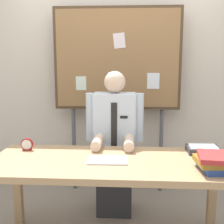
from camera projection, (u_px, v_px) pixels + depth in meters
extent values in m
cube|color=beige|center=(118.00, 74.00, 3.48)|extent=(6.40, 0.08, 2.70)
cube|color=tan|center=(111.00, 163.00, 2.34)|extent=(1.88, 0.77, 0.05)
cube|color=tan|center=(18.00, 188.00, 2.77)|extent=(0.07, 0.07, 0.69)
cube|color=tan|center=(212.00, 193.00, 2.66)|extent=(0.07, 0.07, 0.69)
cube|color=#2D2D33|center=(115.00, 190.00, 3.01)|extent=(0.34, 0.30, 0.44)
cube|color=silver|center=(115.00, 132.00, 2.90)|extent=(0.40, 0.22, 0.76)
sphere|color=beige|center=(115.00, 82.00, 2.82)|extent=(0.20, 0.20, 0.20)
cylinder|color=silver|center=(91.00, 117.00, 2.87)|extent=(0.09, 0.09, 0.46)
cylinder|color=silver|center=(139.00, 118.00, 2.84)|extent=(0.09, 0.09, 0.46)
cylinder|color=beige|center=(97.00, 142.00, 2.66)|extent=(0.09, 0.30, 0.09)
cylinder|color=beige|center=(129.00, 143.00, 2.64)|extent=(0.09, 0.30, 0.09)
cube|color=black|center=(114.00, 129.00, 2.78)|extent=(0.06, 0.01, 0.50)
cube|color=black|center=(124.00, 117.00, 2.75)|extent=(0.07, 0.01, 0.02)
cube|color=#4C3823|center=(117.00, 59.00, 3.26)|extent=(1.38, 0.05, 1.10)
cube|color=olive|center=(117.00, 59.00, 3.25)|extent=(1.32, 0.04, 1.04)
cylinder|color=#59595E|center=(74.00, 148.00, 3.50)|extent=(0.04, 0.04, 1.00)
cylinder|color=#59595E|center=(161.00, 149.00, 3.43)|extent=(0.04, 0.04, 1.00)
cube|color=silver|center=(81.00, 83.00, 3.29)|extent=(0.12, 0.00, 0.15)
cube|color=white|center=(113.00, 79.00, 3.26)|extent=(0.12, 0.00, 0.16)
cube|color=white|center=(153.00, 81.00, 3.24)|extent=(0.13, 0.00, 0.17)
cube|color=silver|center=(119.00, 41.00, 3.19)|extent=(0.14, 0.00, 0.17)
cube|color=#2D4C99|center=(213.00, 167.00, 2.12)|extent=(0.19, 0.26, 0.04)
cube|color=olive|center=(212.00, 161.00, 2.11)|extent=(0.23, 0.26, 0.04)
cube|color=#B22D2D|center=(214.00, 157.00, 2.09)|extent=(0.24, 0.29, 0.03)
cube|color=white|center=(108.00, 160.00, 2.31)|extent=(0.31, 0.20, 0.01)
cylinder|color=maroon|center=(27.00, 144.00, 2.58)|extent=(0.11, 0.02, 0.11)
cylinder|color=white|center=(27.00, 145.00, 2.57)|extent=(0.09, 0.00, 0.09)
cube|color=maroon|center=(27.00, 149.00, 2.59)|extent=(0.07, 0.04, 0.01)
cube|color=#333338|center=(203.00, 150.00, 2.52)|extent=(0.26, 0.20, 0.05)
cube|color=white|center=(203.00, 146.00, 2.51)|extent=(0.22, 0.17, 0.01)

